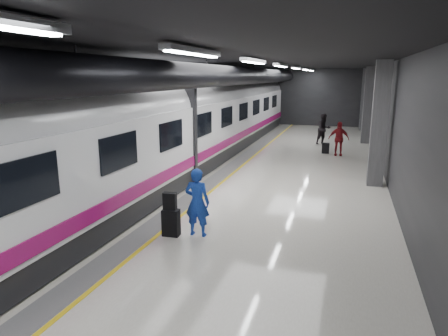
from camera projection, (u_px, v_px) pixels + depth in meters
The scene contains 9 objects.
ground at pixel (242, 189), 14.29m from camera, with size 40.00×40.00×0.00m, color silver.
platform_hall at pixel (242, 87), 14.47m from camera, with size 10.02×40.02×4.51m.
train at pixel (158, 128), 14.76m from camera, with size 3.05×38.00×4.05m.
traveler_main at pixel (197, 202), 9.94m from camera, with size 0.64×0.42×1.74m, color blue.
suitcase_main at pixel (171, 223), 10.03m from camera, with size 0.42×0.27×0.69m, color black.
shoulder_bag at pixel (170, 201), 9.94m from camera, with size 0.33×0.17×0.43m, color black.
traveler_far_a at pixel (324, 129), 23.45m from camera, with size 0.89×0.69×1.82m, color black.
traveler_far_b at pixel (339, 139), 20.14m from camera, with size 1.00×0.42×1.71m, color maroon.
suitcase_far at pixel (326, 148), 20.81m from camera, with size 0.37×0.24×0.55m, color black.
Camera 1 is at (3.47, -13.33, 3.94)m, focal length 32.00 mm.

